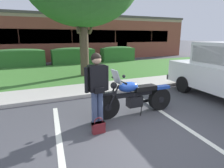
{
  "coord_description": "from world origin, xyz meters",
  "views": [
    {
      "loc": [
        -2.37,
        -3.16,
        2.05
      ],
      "look_at": [
        -0.33,
        1.25,
        0.85
      ],
      "focal_mm": 31.18,
      "sensor_mm": 36.0,
      "label": 1
    }
  ],
  "objects_px": {
    "handbag": "(99,127)",
    "hedge_center_right": "(73,55)",
    "hedge_center_left": "(19,58)",
    "hedge_right": "(118,54)",
    "rider_person": "(97,85)",
    "motorcycle": "(138,96)",
    "brick_building": "(62,37)"
  },
  "relations": [
    {
      "from": "motorcycle",
      "to": "handbag",
      "type": "height_order",
      "value": "motorcycle"
    },
    {
      "from": "handbag",
      "to": "hedge_center_left",
      "type": "height_order",
      "value": "hedge_center_left"
    },
    {
      "from": "hedge_center_right",
      "to": "hedge_right",
      "type": "relative_size",
      "value": 1.14
    },
    {
      "from": "motorcycle",
      "to": "handbag",
      "type": "relative_size",
      "value": 6.23
    },
    {
      "from": "hedge_center_left",
      "to": "brick_building",
      "type": "relative_size",
      "value": 0.14
    },
    {
      "from": "brick_building",
      "to": "hedge_center_left",
      "type": "bearing_deg",
      "value": -123.41
    },
    {
      "from": "brick_building",
      "to": "motorcycle",
      "type": "bearing_deg",
      "value": -94.24
    },
    {
      "from": "motorcycle",
      "to": "rider_person",
      "type": "distance_m",
      "value": 1.38
    },
    {
      "from": "handbag",
      "to": "brick_building",
      "type": "height_order",
      "value": "brick_building"
    },
    {
      "from": "motorcycle",
      "to": "hedge_center_right",
      "type": "distance_m",
      "value": 10.16
    },
    {
      "from": "rider_person",
      "to": "hedge_center_left",
      "type": "bearing_deg",
      "value": 98.93
    },
    {
      "from": "rider_person",
      "to": "hedge_center_right",
      "type": "relative_size",
      "value": 0.55
    },
    {
      "from": "rider_person",
      "to": "hedge_center_right",
      "type": "xyz_separation_m",
      "value": [
        2.03,
        10.41,
        -0.34
      ]
    },
    {
      "from": "motorcycle",
      "to": "brick_building",
      "type": "bearing_deg",
      "value": 85.76
    },
    {
      "from": "hedge_right",
      "to": "handbag",
      "type": "bearing_deg",
      "value": -118.37
    },
    {
      "from": "handbag",
      "to": "hedge_center_right",
      "type": "distance_m",
      "value": 10.95
    },
    {
      "from": "handbag",
      "to": "hedge_right",
      "type": "relative_size",
      "value": 0.13
    },
    {
      "from": "hedge_center_left",
      "to": "hedge_right",
      "type": "distance_m",
      "value": 7.33
    },
    {
      "from": "hedge_center_right",
      "to": "rider_person",
      "type": "bearing_deg",
      "value": -101.03
    },
    {
      "from": "handbag",
      "to": "hedge_center_right",
      "type": "bearing_deg",
      "value": 78.78
    },
    {
      "from": "motorcycle",
      "to": "handbag",
      "type": "distance_m",
      "value": 1.52
    },
    {
      "from": "rider_person",
      "to": "hedge_center_right",
      "type": "bearing_deg",
      "value": 78.97
    },
    {
      "from": "hedge_right",
      "to": "brick_building",
      "type": "height_order",
      "value": "brick_building"
    },
    {
      "from": "rider_person",
      "to": "brick_building",
      "type": "distance_m",
      "value": 16.84
    },
    {
      "from": "motorcycle",
      "to": "brick_building",
      "type": "distance_m",
      "value": 16.47
    },
    {
      "from": "motorcycle",
      "to": "hedge_center_right",
      "type": "bearing_deg",
      "value": 85.65
    },
    {
      "from": "hedge_right",
      "to": "brick_building",
      "type": "relative_size",
      "value": 0.12
    },
    {
      "from": "motorcycle",
      "to": "hedge_right",
      "type": "bearing_deg",
      "value": 66.36
    },
    {
      "from": "motorcycle",
      "to": "hedge_center_left",
      "type": "xyz_separation_m",
      "value": [
        -2.89,
        10.13,
        0.16
      ]
    },
    {
      "from": "rider_person",
      "to": "motorcycle",
      "type": "bearing_deg",
      "value": 12.32
    },
    {
      "from": "hedge_center_left",
      "to": "hedge_right",
      "type": "bearing_deg",
      "value": 0.0
    },
    {
      "from": "hedge_center_left",
      "to": "hedge_center_right",
      "type": "height_order",
      "value": "same"
    }
  ]
}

